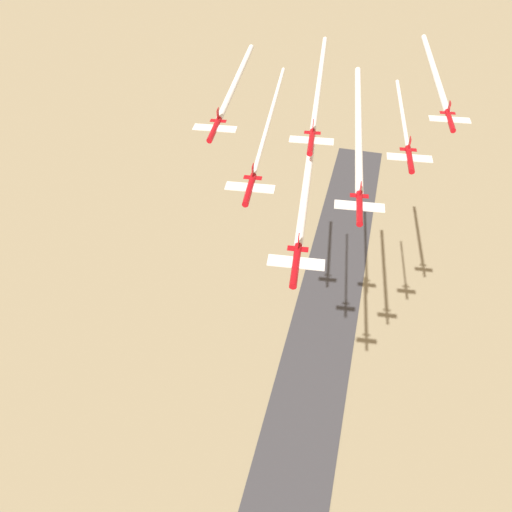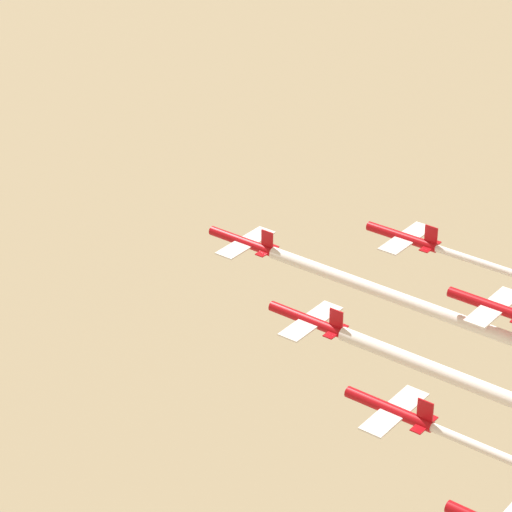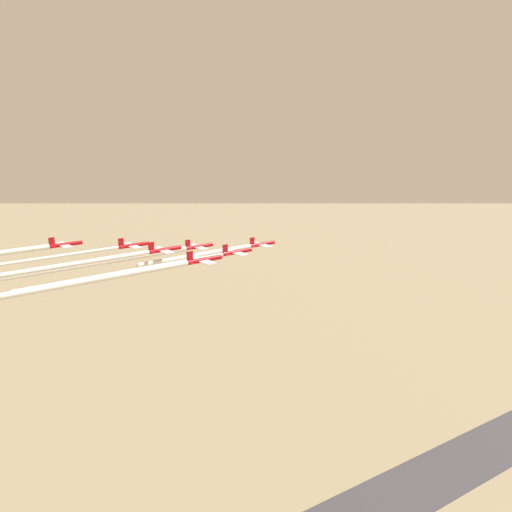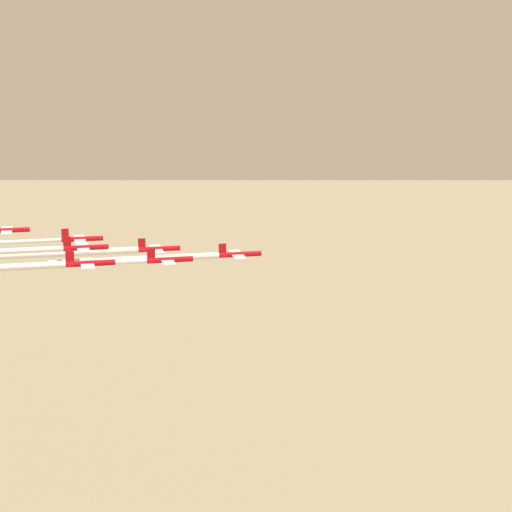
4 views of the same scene
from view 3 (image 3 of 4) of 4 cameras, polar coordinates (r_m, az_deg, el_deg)
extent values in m
cylinder|color=#B20C14|center=(136.76, 0.71, 1.36)|extent=(4.47, 8.10, 1.03)
cube|color=white|center=(136.42, 0.53, 1.33)|extent=(8.10, 5.34, 0.17)
cube|color=#B20C14|center=(134.38, -0.44, 1.70)|extent=(0.75, 1.42, 2.06)
cube|color=#B20C14|center=(134.66, -0.44, 1.16)|extent=(3.16, 2.19, 0.11)
cylinder|color=#B20C14|center=(135.41, -6.52, 1.09)|extent=(4.47, 8.10, 1.03)
cube|color=white|center=(135.13, -6.72, 1.05)|extent=(8.10, 5.34, 0.17)
cube|color=#B20C14|center=(133.40, -7.80, 1.42)|extent=(0.75, 1.42, 2.06)
cube|color=#B20C14|center=(133.68, -7.79, 0.88)|extent=(3.16, 2.19, 0.11)
cylinder|color=#B20C14|center=(120.83, -2.18, 0.47)|extent=(4.47, 8.10, 1.03)
cube|color=white|center=(120.51, -2.39, 0.43)|extent=(8.10, 5.34, 0.17)
cube|color=#B20C14|center=(118.59, -3.54, 0.84)|extent=(0.75, 1.42, 2.06)
cube|color=#B20C14|center=(118.89, -3.53, 0.23)|extent=(3.16, 2.19, 0.11)
cylinder|color=#B20C14|center=(136.03, -13.81, 1.21)|extent=(4.47, 8.10, 1.03)
cube|color=white|center=(135.80, -14.02, 1.17)|extent=(8.10, 5.34, 0.17)
cube|color=#B20C14|center=(134.41, -15.18, 1.53)|extent=(0.75, 1.42, 2.06)
cube|color=#B20C14|center=(134.69, -15.15, 1.00)|extent=(3.16, 2.19, 0.11)
cylinder|color=#B20C14|center=(120.23, -10.38, 0.71)|extent=(4.47, 8.10, 1.03)
cube|color=white|center=(119.98, -10.62, 0.67)|extent=(8.10, 5.34, 0.17)
cube|color=#B20C14|center=(118.42, -11.89, 1.07)|extent=(0.75, 1.42, 2.06)
cube|color=#B20C14|center=(118.71, -11.86, 0.46)|extent=(3.16, 2.19, 0.11)
cylinder|color=#B20C14|center=(105.22, -5.93, -0.44)|extent=(4.47, 8.10, 1.03)
cube|color=white|center=(104.93, -6.19, -0.48)|extent=(8.10, 5.34, 0.17)
cube|color=#B20C14|center=(103.16, -7.58, -0.04)|extent=(0.75, 1.42, 2.06)
cube|color=#B20C14|center=(103.48, -7.55, -0.73)|extent=(3.16, 2.19, 0.11)
cylinder|color=#B20C14|center=(138.83, -20.91, 1.24)|extent=(4.47, 8.10, 1.03)
cube|color=white|center=(138.68, -21.13, 1.20)|extent=(8.10, 5.34, 0.17)
cube|color=#B20C14|center=(137.63, -22.32, 1.55)|extent=(0.75, 1.42, 2.06)
cube|color=#B20C14|center=(137.89, -22.27, 1.03)|extent=(3.16, 2.19, 0.11)
cylinder|color=white|center=(125.24, -6.63, 0.09)|extent=(14.80, 30.18, 1.28)
cylinder|color=white|center=(122.59, -18.91, -0.96)|extent=(23.60, 49.15, 1.36)
cylinder|color=white|center=(107.56, -14.10, -1.65)|extent=(20.14, 42.57, 0.77)
cylinder|color=white|center=(129.52, -21.66, -0.02)|extent=(13.51, 28.13, 0.79)
cylinder|color=white|center=(110.12, -24.15, -1.54)|extent=(22.30, 46.77, 1.09)
cylinder|color=white|center=(95.23, -18.10, -2.61)|extent=(17.44, 35.99, 1.23)
camera|label=1|loc=(171.72, 14.31, 18.94)|focal=35.00mm
camera|label=2|loc=(197.96, -36.92, 20.54)|focal=85.00mm
camera|label=4|loc=(96.18, 113.57, 3.01)|focal=70.00mm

